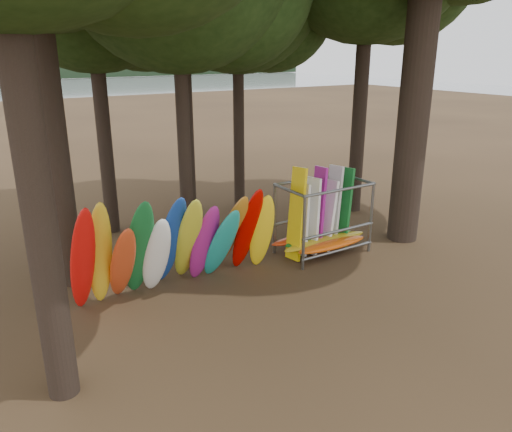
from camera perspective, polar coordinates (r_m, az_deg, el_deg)
ground at (r=14.38m, az=3.49°, el=-6.86°), size 120.00×120.00×0.00m
lake at (r=71.21m, az=-26.38°, el=11.71°), size 160.00×160.00×0.00m
kayak_row at (r=13.22m, az=-8.60°, el=-3.29°), size 5.78×2.17×3.03m
storage_rack at (r=15.76m, az=7.62°, el=-0.51°), size 3.23×1.52×2.86m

